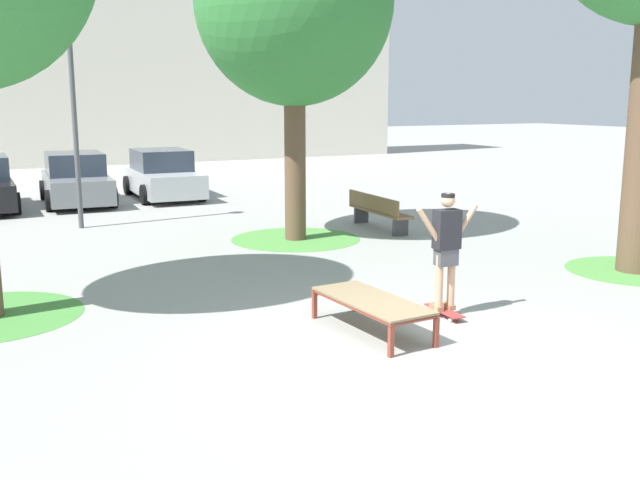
# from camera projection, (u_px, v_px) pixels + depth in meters

# --- Properties ---
(ground_plane) EXTENTS (120.00, 120.00, 0.00)m
(ground_plane) POSITION_uv_depth(u_px,v_px,m) (408.00, 349.00, 9.12)
(ground_plane) COLOR #999993
(building_facade) EXTENTS (31.29, 4.00, 12.77)m
(building_facade) POSITION_uv_depth(u_px,v_px,m) (84.00, 26.00, 33.95)
(building_facade) COLOR silver
(building_facade) RESTS_ON ground
(skate_box) EXTENTS (0.86, 1.94, 0.46)m
(skate_box) POSITION_uv_depth(u_px,v_px,m) (372.00, 302.00, 9.70)
(skate_box) COLOR brown
(skate_box) RESTS_ON ground
(skateboard) EXTENTS (0.26, 0.81, 0.09)m
(skateboard) POSITION_uv_depth(u_px,v_px,m) (444.00, 311.00, 10.47)
(skateboard) COLOR #B23333
(skateboard) RESTS_ON ground
(skater) EXTENTS (1.00, 0.30, 1.69)m
(skater) POSITION_uv_depth(u_px,v_px,m) (446.00, 243.00, 10.28)
(skater) COLOR tan
(skater) RESTS_ON skateboard
(grass_patch_near_right) EXTENTS (2.42, 2.42, 0.01)m
(grass_patch_near_right) POSITION_uv_depth(u_px,v_px,m) (634.00, 270.00, 13.23)
(grass_patch_near_right) COLOR #519342
(grass_patch_near_right) RESTS_ON ground
(tree_mid_back) EXTENTS (4.20, 4.20, 7.31)m
(tree_mid_back) POSITION_uv_depth(u_px,v_px,m) (294.00, 1.00, 15.21)
(tree_mid_back) COLOR brown
(tree_mid_back) RESTS_ON ground
(grass_patch_mid_back) EXTENTS (2.88, 2.88, 0.01)m
(grass_patch_mid_back) POSITION_uv_depth(u_px,v_px,m) (296.00, 239.00, 16.18)
(grass_patch_mid_back) COLOR #519342
(grass_patch_mid_back) RESTS_ON ground
(car_grey) EXTENTS (2.12, 4.30, 1.50)m
(car_grey) POSITION_uv_depth(u_px,v_px,m) (76.00, 180.00, 21.49)
(car_grey) COLOR slate
(car_grey) RESTS_ON ground
(car_silver) EXTENTS (2.04, 4.26, 1.50)m
(car_silver) POSITION_uv_depth(u_px,v_px,m) (163.00, 176.00, 22.76)
(car_silver) COLOR #B7BABF
(car_silver) RESTS_ON ground
(park_bench) EXTENTS (0.56, 2.42, 0.83)m
(park_bench) POSITION_uv_depth(u_px,v_px,m) (378.00, 211.00, 17.33)
(park_bench) COLOR brown
(park_bench) RESTS_ON ground
(light_post) EXTENTS (0.36, 0.36, 5.83)m
(light_post) POSITION_uv_depth(u_px,v_px,m) (71.00, 65.00, 16.83)
(light_post) COLOR #4C4C51
(light_post) RESTS_ON ground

